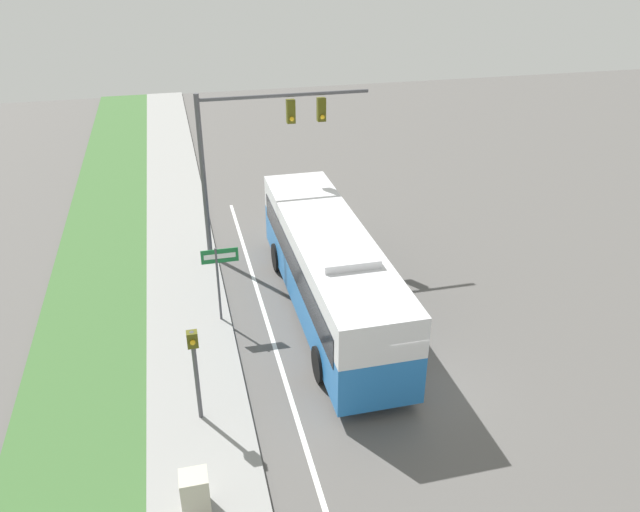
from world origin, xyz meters
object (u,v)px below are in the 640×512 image
Objects in this scene: pedestrian_signal at (195,361)px; signal_gantry at (253,140)px; utility_cabinet at (195,493)px; street_sign at (219,271)px; bus at (329,266)px.

signal_gantry is at bearing 72.45° from pedestrian_signal.
pedestrian_signal is 2.65× the size of utility_cabinet.
pedestrian_signal reaches higher than street_sign.
bus reaches higher than street_sign.
bus is at bearing 43.14° from pedestrian_signal.
street_sign is 2.59× the size of utility_cabinet.
street_sign is (-3.65, 0.30, 0.13)m from bus.
signal_gantry reaches higher than utility_cabinet.
street_sign is at bearing 76.99° from pedestrian_signal.
utility_cabinet is at bearing -104.79° from signal_gantry.
utility_cabinet is at bearing -100.17° from street_sign.
signal_gantry is at bearing 75.21° from utility_cabinet.
signal_gantry is 13.97m from utility_cabinet.
bus is at bearing -4.77° from street_sign.
signal_gantry is at bearing 68.35° from street_sign.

